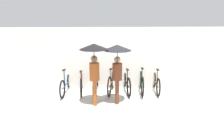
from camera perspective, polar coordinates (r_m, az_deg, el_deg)
ground_plane at (r=7.09m, az=0.32°, el=-9.82°), size 30.00×30.00×0.00m
back_wall at (r=8.47m, az=-0.26°, el=2.96°), size 11.42×0.12×2.41m
parked_bicycle_0 at (r=8.41m, az=-11.87°, el=-3.50°), size 0.44×1.76×1.04m
parked_bicycle_1 at (r=8.37m, az=-7.99°, el=-3.26°), size 0.44×1.68×1.11m
parked_bicycle_2 at (r=8.35m, az=-4.07°, el=-3.27°), size 0.44×1.76×1.07m
parked_bicycle_3 at (r=8.28m, az=-0.13°, el=-3.17°), size 0.50×1.68×1.10m
parked_bicycle_4 at (r=8.36m, az=3.75°, el=-3.17°), size 0.44×1.79×1.07m
parked_bicycle_5 at (r=8.39m, az=7.67°, el=-3.08°), size 0.44×1.79×1.05m
parked_bicycle_6 at (r=8.53m, az=11.43°, el=-3.20°), size 0.44×1.66×1.05m
pedestrian_leading at (r=6.81m, az=-4.70°, el=2.88°), size 0.89×0.89×2.05m
pedestrian_center at (r=6.92m, az=1.38°, el=2.79°), size 0.88×0.88×2.00m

